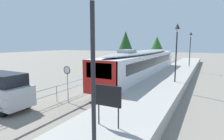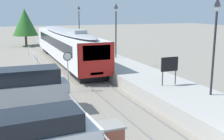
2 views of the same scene
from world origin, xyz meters
name	(u,v)px [view 1 (image 1 of 2)]	position (x,y,z in m)	size (l,w,h in m)	color
ground_plane	(117,80)	(-3.00, 22.00, 0.00)	(160.00, 160.00, 0.00)	gray
track_rails	(140,82)	(0.00, 22.00, 0.03)	(3.20, 60.00, 0.14)	gray
commuter_train	(143,63)	(0.00, 23.19, 2.15)	(2.82, 20.90, 3.74)	silver
station_platform	(169,81)	(3.25, 22.00, 0.45)	(3.90, 60.00, 0.90)	#A8A59E
platform_lamp_near_end	(93,37)	(4.28, 5.62, 4.62)	(0.34, 0.34, 5.35)	#232328
platform_lamp_mid_platform	(177,42)	(4.28, 19.47, 4.62)	(0.34, 0.34, 5.35)	#232328
platform_lamp_far_end	(190,42)	(4.28, 33.32, 4.62)	(0.34, 0.34, 5.35)	#232328
platform_notice_board	(108,97)	(3.27, 8.30, 2.19)	(1.20, 0.08, 1.80)	#232328
speed_limit_sign	(67,75)	(-2.33, 12.16, 2.12)	(0.61, 0.10, 2.81)	#9EA0A5
carpark_fence	(57,90)	(-3.30, 12.00, 0.91)	(0.06, 36.06, 1.25)	#9EA0A5
parked_van_silver	(0,90)	(-5.52, 9.03, 1.29)	(4.94, 2.05, 2.51)	#B7BABF
tree_behind_carpark	(157,47)	(-2.68, 40.15, 3.78)	(3.91, 3.91, 5.89)	brown
tree_behind_station_far	(126,42)	(-12.80, 47.36, 4.94)	(4.13, 4.13, 7.69)	brown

